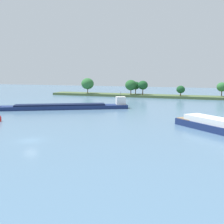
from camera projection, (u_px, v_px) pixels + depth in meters
The scene contains 5 objects.
ground_plane at pixel (30, 140), 51.67m from camera, with size 400.00×400.00×0.00m, color slate.
treeline_island at pixel (136, 91), 144.87m from camera, with size 98.26×11.33×9.59m.
cargo_barge at pixel (67, 106), 96.14m from camera, with size 41.28×25.92×5.87m.
white_riverboat at pixel (221, 126), 58.57m from camera, with size 21.03×19.82×5.32m.
channel_buoy_red at pixel (0, 118), 71.55m from camera, with size 0.70×0.70×1.90m.
Camera 1 is at (31.80, -41.99, 12.62)m, focal length 44.25 mm.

